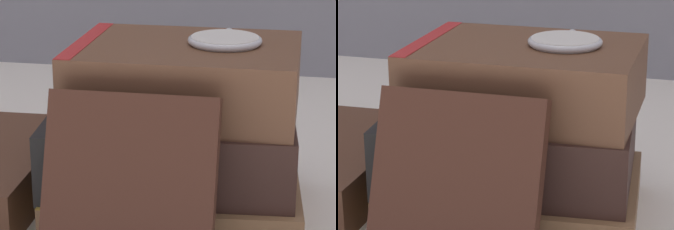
# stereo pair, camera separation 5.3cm
# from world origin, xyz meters

# --- Properties ---
(ground_plane) EXTENTS (3.00, 3.00, 0.00)m
(ground_plane) POSITION_xyz_m (0.00, 0.00, 0.00)
(ground_plane) COLOR silver
(book_flat_bottom) EXTENTS (0.20, 0.16, 0.03)m
(book_flat_bottom) POSITION_xyz_m (0.01, 0.01, 0.02)
(book_flat_bottom) COLOR brown
(book_flat_bottom) RESTS_ON ground_plane
(book_flat_middle) EXTENTS (0.19, 0.15, 0.05)m
(book_flat_middle) POSITION_xyz_m (0.00, 0.01, 0.06)
(book_flat_middle) COLOR #331E19
(book_flat_middle) RESTS_ON book_flat_bottom
(book_flat_top) EXTENTS (0.16, 0.12, 0.05)m
(book_flat_top) POSITION_xyz_m (0.01, 0.01, 0.11)
(book_flat_top) COLOR brown
(book_flat_top) RESTS_ON book_flat_middle
(book_leaning_front) EXTENTS (0.11, 0.06, 0.12)m
(book_leaning_front) POSITION_xyz_m (-0.01, -0.09, 0.05)
(book_leaning_front) COLOR #422319
(book_leaning_front) RESTS_ON ground_plane
(pocket_watch) EXTENTS (0.05, 0.06, 0.01)m
(pocket_watch) POSITION_xyz_m (0.04, 0.02, 0.14)
(pocket_watch) COLOR silver
(pocket_watch) RESTS_ON book_flat_top
(reading_glasses) EXTENTS (0.11, 0.08, 0.00)m
(reading_glasses) POSITION_xyz_m (-0.07, 0.19, 0.00)
(reading_glasses) COLOR black
(reading_glasses) RESTS_ON ground_plane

